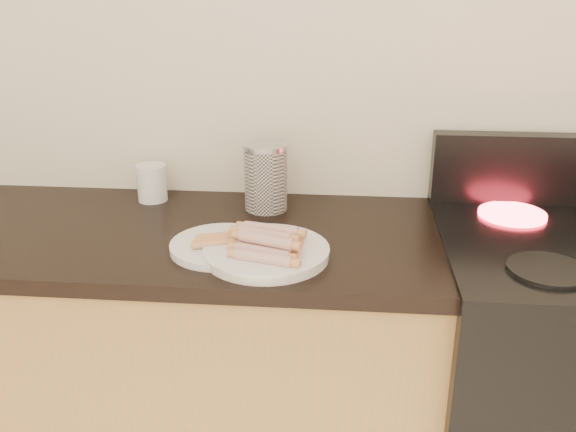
# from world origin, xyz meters

# --- Properties ---
(wall_back) EXTENTS (4.00, 0.04, 2.60)m
(wall_back) POSITION_xyz_m (0.00, 2.00, 1.30)
(wall_back) COLOR silver
(wall_back) RESTS_ON ground
(cabinet_base) EXTENTS (2.20, 0.59, 0.86)m
(cabinet_base) POSITION_xyz_m (-0.70, 1.69, 0.43)
(cabinet_base) COLOR #9F6C3A
(cabinet_base) RESTS_ON floor
(counter_slab) EXTENTS (2.20, 0.62, 0.04)m
(counter_slab) POSITION_xyz_m (-0.70, 1.69, 0.88)
(counter_slab) COLOR black
(counter_slab) RESTS_ON cabinet_base
(stove) EXTENTS (0.76, 0.65, 0.91)m
(stove) POSITION_xyz_m (0.78, 1.68, 0.46)
(stove) COLOR black
(stove) RESTS_ON floor
(stove_panel) EXTENTS (0.76, 0.06, 0.20)m
(stove_panel) POSITION_xyz_m (0.78, 1.96, 1.01)
(stove_panel) COLOR black
(stove_panel) RESTS_ON stove
(burner_near_left) EXTENTS (0.18, 0.18, 0.01)m
(burner_near_left) POSITION_xyz_m (0.61, 1.51, 0.92)
(burner_near_left) COLOR black
(burner_near_left) RESTS_ON stove
(burner_far_left) EXTENTS (0.18, 0.18, 0.01)m
(burner_far_left) POSITION_xyz_m (0.61, 1.84, 0.92)
(burner_far_left) COLOR #FF1E2D
(burner_far_left) RESTS_ON stove
(main_plate) EXTENTS (0.35, 0.35, 0.02)m
(main_plate) POSITION_xyz_m (-0.03, 1.55, 0.91)
(main_plate) COLOR white
(main_plate) RESTS_ON counter_slab
(side_plate) EXTENTS (0.30, 0.30, 0.02)m
(side_plate) POSITION_xyz_m (-0.14, 1.58, 0.91)
(side_plate) COLOR white
(side_plate) RESTS_ON counter_slab
(hotdog_pile) EXTENTS (0.14, 0.22, 0.05)m
(hotdog_pile) POSITION_xyz_m (-0.03, 1.55, 0.94)
(hotdog_pile) COLOR #A1362A
(hotdog_pile) RESTS_ON main_plate
(plain_sausages) EXTENTS (0.12, 0.10, 0.02)m
(plain_sausages) POSITION_xyz_m (-0.14, 1.58, 0.93)
(plain_sausages) COLOR #D97651
(plain_sausages) RESTS_ON side_plate
(canister) EXTENTS (0.12, 0.12, 0.19)m
(canister) POSITION_xyz_m (-0.07, 1.87, 1.00)
(canister) COLOR silver
(canister) RESTS_ON counter_slab
(mug) EXTENTS (0.10, 0.10, 0.11)m
(mug) POSITION_xyz_m (-0.41, 1.91, 0.95)
(mug) COLOR white
(mug) RESTS_ON counter_slab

